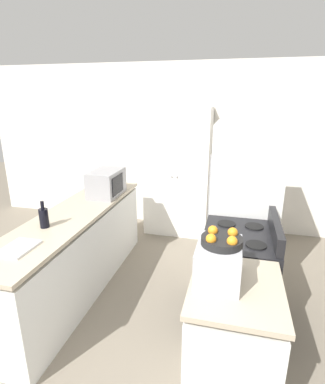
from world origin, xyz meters
name	(u,v)px	position (x,y,z in m)	size (l,w,h in m)	color
wall_back	(186,148)	(0.00, 3.47, 1.30)	(7.00, 0.06, 2.60)	silver
counter_left	(76,253)	(-0.85, 1.36, 0.44)	(0.60, 2.52, 0.92)	silver
counter_right	(231,344)	(0.85, 0.47, 0.44)	(0.60, 0.74, 0.92)	silver
pantry_cabinet	(178,172)	(-0.08, 3.16, 0.97)	(0.98, 0.54, 1.95)	white
stove	(236,278)	(0.87, 1.26, 0.47)	(0.66, 0.79, 1.08)	black
refrigerator	(244,204)	(0.91, 2.09, 0.91)	(0.74, 0.79, 1.83)	white
microwave	(107,183)	(-0.74, 2.01, 1.07)	(0.33, 0.52, 0.31)	#939399
wine_bottle	(44,217)	(-0.90, 0.97, 1.02)	(0.08, 0.08, 0.26)	black
toaster_oven	(218,262)	(0.72, 0.52, 1.04)	(0.30, 0.40, 0.25)	#B2B2B7
fruit_bowl	(222,240)	(0.74, 0.53, 1.20)	(0.27, 0.27, 0.10)	black
cutting_board	(18,248)	(-0.85, 0.54, 0.93)	(0.23, 0.31, 0.02)	silver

